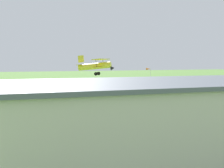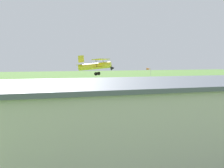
{
  "view_description": "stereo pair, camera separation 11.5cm",
  "coord_description": "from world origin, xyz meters",
  "px_view_note": "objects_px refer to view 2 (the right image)",
  "views": [
    {
      "loc": [
        24.52,
        65.89,
        8.49
      ],
      "look_at": [
        3.88,
        16.37,
        4.74
      ],
      "focal_mm": 53.52,
      "sensor_mm": 36.0,
      "label": 1
    },
    {
      "loc": [
        24.41,
        65.93,
        8.49
      ],
      "look_at": [
        3.88,
        16.37,
        4.74
      ],
      "focal_mm": 53.52,
      "sensor_mm": 36.0,
      "label": 2
    }
  ],
  "objects_px": {
    "hangar": "(194,112)",
    "biplane": "(96,66)",
    "windsock": "(149,71)",
    "person_at_fence_line": "(9,123)"
  },
  "relations": [
    {
      "from": "biplane",
      "to": "person_at_fence_line",
      "type": "bearing_deg",
      "value": 43.22
    },
    {
      "from": "biplane",
      "to": "person_at_fence_line",
      "type": "xyz_separation_m",
      "value": [
        17.08,
        16.05,
        -6.75
      ]
    },
    {
      "from": "hangar",
      "to": "biplane",
      "type": "xyz_separation_m",
      "value": [
        -0.54,
        -30.46,
        4.31
      ]
    },
    {
      "from": "hangar",
      "to": "biplane",
      "type": "distance_m",
      "value": 30.77
    },
    {
      "from": "hangar",
      "to": "windsock",
      "type": "xyz_separation_m",
      "value": [
        -26.48,
        -57.52,
        2.34
      ]
    },
    {
      "from": "hangar",
      "to": "person_at_fence_line",
      "type": "distance_m",
      "value": 22.07
    },
    {
      "from": "biplane",
      "to": "windsock",
      "type": "height_order",
      "value": "biplane"
    },
    {
      "from": "windsock",
      "to": "biplane",
      "type": "bearing_deg",
      "value": 46.21
    },
    {
      "from": "hangar",
      "to": "windsock",
      "type": "distance_m",
      "value": 63.37
    },
    {
      "from": "biplane",
      "to": "windsock",
      "type": "distance_m",
      "value": 37.54
    }
  ]
}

